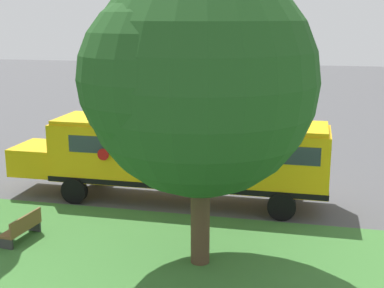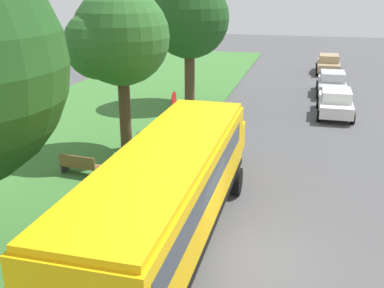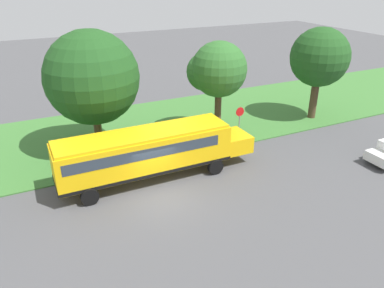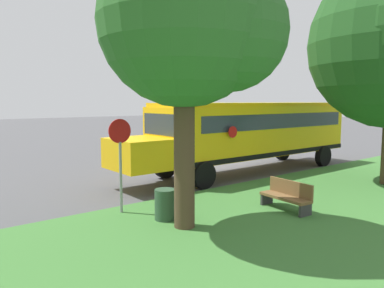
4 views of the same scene
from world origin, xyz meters
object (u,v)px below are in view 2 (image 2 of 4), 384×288
Objects in this scene: park_bench at (79,165)px; trash_bin at (143,142)px; school_bus at (172,186)px; stop_sign at (174,113)px; oak_tree_roadside_mid at (115,40)px; car_silver_middle at (332,82)px; car_tan_furthest at (329,63)px; oak_tree_far_end at (191,20)px; car_white_nearest at (336,101)px.

park_bench reaches higher than trash_bin.
school_bus reaches higher than stop_sign.
park_bench is at bearing -98.94° from oak_tree_roadside_mid.
car_silver_middle and car_tan_furthest have the same top height.
park_bench is (-1.41, -12.23, -4.73)m from oak_tree_far_end.
stop_sign reaches higher than trash_bin.
school_bus reaches higher than car_silver_middle.
oak_tree_far_end reaches higher than car_tan_furthest.
oak_tree_roadside_mid is at bearing -159.73° from stop_sign.
car_tan_furthest is at bearing 80.16° from school_bus.
car_white_nearest is 10.80m from stop_sign.
car_silver_middle is 0.61× the size of oak_tree_roadside_mid.
car_silver_middle is 8.33m from car_tan_furthest.
oak_tree_far_end reaches higher than trash_bin.
oak_tree_far_end is at bearing -123.05° from car_tan_furthest.
car_tan_furthest reaches higher than park_bench.
car_white_nearest is 1.00× the size of car_silver_middle.
stop_sign is 4.94m from park_bench.
school_bus is at bearing -63.68° from trash_bin.
stop_sign is (-7.40, -13.44, 0.86)m from car_silver_middle.
car_silver_middle reaches higher than trash_bin.
oak_tree_far_end is 10.12m from trash_bin.
school_bus is 1.73× the size of oak_tree_roadside_mid.
park_bench is at bearing -130.92° from car_white_nearest.
oak_tree_roadside_mid reaches higher than car_silver_middle.
school_bus is 30.07m from car_tan_furthest.
car_white_nearest is at bearing -90.00° from car_tan_furthest.
stop_sign reaches higher than car_tan_furthest.
oak_tree_far_end is at bearing 102.61° from school_bus.
park_bench is (-10.16, -17.34, -0.40)m from car_silver_middle.
oak_tree_roadside_mid is at bearing -95.78° from oak_tree_far_end.
car_silver_middle is at bearing 58.20° from trash_bin.
school_bus is 2.82× the size of car_silver_middle.
trash_bin is (-1.31, -0.61, -1.29)m from stop_sign.
car_white_nearest is 5.62m from car_silver_middle.
car_silver_middle is 15.36m from stop_sign.
school_bus is at bearing -108.16° from car_white_nearest.
car_white_nearest is 1.61× the size of stop_sign.
stop_sign is (-2.27, 7.84, -0.19)m from school_bus.
car_tan_furthest is 0.57× the size of oak_tree_far_end.
oak_tree_roadside_mid is (-9.68, -22.61, 4.15)m from car_tan_furthest.
stop_sign is (-7.40, -21.77, 0.86)m from car_tan_furthest.
car_silver_middle is at bearing 30.31° from oak_tree_far_end.
oak_tree_far_end is (-8.75, -5.11, 4.32)m from car_silver_middle.
car_tan_furthest is 23.01m from stop_sign.
car_white_nearest reaches higher than trash_bin.
school_bus is at bearing -73.88° from stop_sign.
car_tan_furthest is at bearing 66.83° from oak_tree_roadside_mid.
stop_sign is (1.35, -8.32, -3.46)m from oak_tree_far_end.
oak_tree_far_end reaches higher than stop_sign.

